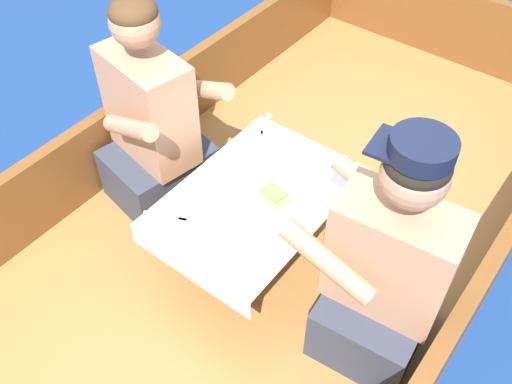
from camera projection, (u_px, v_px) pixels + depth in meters
ground_plane at (265, 282)px, 2.74m from camera, size 60.00×60.00×0.00m
boat_deck at (265, 264)px, 2.63m from camera, size 1.77×3.79×0.30m
gunwale_port at (124, 134)px, 2.74m from camera, size 0.06×3.79×0.38m
gunwale_starboard at (458, 325)px, 2.02m from camera, size 0.06×3.79×0.38m
bow_coaming at (454, 24)px, 3.38m from camera, size 1.65×0.06×0.44m
cockpit_table at (256, 203)px, 2.24m from camera, size 0.56×0.80×0.37m
person_port at (153, 127)px, 2.45m from camera, size 0.57×0.52×0.99m
person_starboard at (386, 271)px, 1.93m from camera, size 0.55×0.48×0.99m
plate_sandwich at (274, 201)px, 2.19m from camera, size 0.19×0.19×0.01m
plate_bread at (214, 232)px, 2.08m from camera, size 0.19×0.19×0.01m
sandwich at (274, 196)px, 2.17m from camera, size 0.12×0.10×0.05m
bowl_port_near at (288, 147)px, 2.38m from camera, size 0.13×0.13×0.04m
bowl_starboard_near at (219, 170)px, 2.28m from camera, size 0.13×0.13×0.04m
bowl_center_far at (263, 169)px, 2.28m from camera, size 0.12×0.12×0.04m
coffee_cup_port at (207, 191)px, 2.19m from camera, size 0.09×0.06×0.06m
coffee_cup_starboard at (268, 237)px, 2.03m from camera, size 0.10×0.07×0.06m
tin_can at (296, 225)px, 2.08m from camera, size 0.07×0.07×0.05m
utensil_spoon_center at (257, 154)px, 2.37m from camera, size 0.17×0.05×0.01m
utensil_spoon_port at (259, 128)px, 2.49m from camera, size 0.15×0.11×0.01m
utensil_fork_port at (170, 217)px, 2.14m from camera, size 0.16×0.08×0.00m
utensil_spoon_starboard at (266, 121)px, 2.52m from camera, size 0.08×0.16×0.01m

